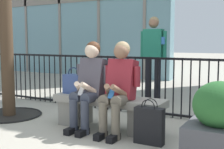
# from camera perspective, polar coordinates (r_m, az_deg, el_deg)

# --- Properties ---
(ground_plane) EXTENTS (60.00, 60.00, 0.00)m
(ground_plane) POSITION_cam_1_polar(r_m,az_deg,el_deg) (4.22, -0.67, -10.32)
(ground_plane) COLOR #A8A091
(stone_bench) EXTENTS (1.60, 0.44, 0.45)m
(stone_bench) POSITION_cam_1_polar(r_m,az_deg,el_deg) (4.15, -0.68, -6.72)
(stone_bench) COLOR gray
(stone_bench) RESTS_ON ground
(seated_person_with_phone) EXTENTS (0.52, 0.66, 1.21)m
(seated_person_with_phone) POSITION_cam_1_polar(r_m,az_deg,el_deg) (4.09, -4.35, -1.53)
(seated_person_with_phone) COLOR #383D4C
(seated_person_with_phone) RESTS_ON ground
(seated_person_companion) EXTENTS (0.52, 0.66, 1.21)m
(seated_person_companion) POSITION_cam_1_polar(r_m,az_deg,el_deg) (3.86, 1.30, -1.97)
(seated_person_companion) COLOR #6B6051
(seated_person_companion) RESTS_ON ground
(handbag_on_bench) EXTENTS (0.29, 0.17, 0.39)m
(handbag_on_bench) POSITION_cam_1_polar(r_m,az_deg,el_deg) (4.39, -7.33, -1.72)
(handbag_on_bench) COLOR #33477F
(handbag_on_bench) RESTS_ON stone_bench
(shopping_bag) EXTENTS (0.35, 0.13, 0.54)m
(shopping_bag) POSITION_cam_1_polar(r_m,az_deg,el_deg) (3.58, 7.15, -9.63)
(shopping_bag) COLOR black
(shopping_bag) RESTS_ON ground
(bystander_further_back) EXTENTS (0.55, 0.27, 1.71)m
(bystander_further_back) POSITION_cam_1_polar(r_m,az_deg,el_deg) (6.08, 7.91, 4.29)
(bystander_further_back) COLOR black
(bystander_further_back) RESTS_ON ground
(plaza_railing) EXTENTS (7.35, 0.04, 0.96)m
(plaza_railing) POSITION_cam_1_polar(r_m,az_deg,el_deg) (5.00, 5.13, -2.00)
(plaza_railing) COLOR black
(plaza_railing) RESTS_ON ground
(planter) EXTENTS (0.57, 0.57, 0.85)m
(planter) POSITION_cam_1_polar(r_m,az_deg,el_deg) (2.95, 19.79, -10.06)
(planter) COLOR #4C4C51
(planter) RESTS_ON ground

